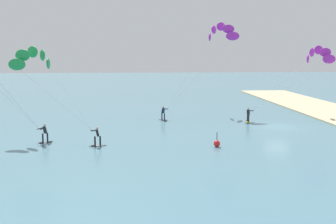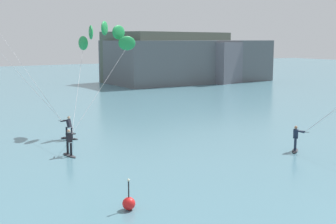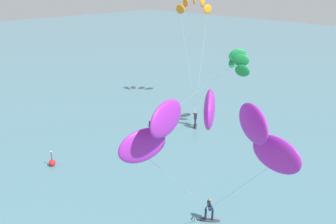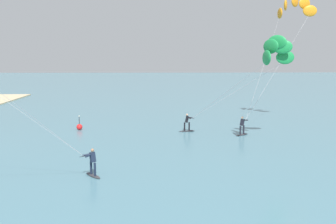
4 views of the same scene
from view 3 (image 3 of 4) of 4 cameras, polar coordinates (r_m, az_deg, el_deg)
kitesurfer_mid_water at (r=35.60m, az=10.22°, el=7.44°), size 7.84×9.11×8.59m
kitesurfer_far_out at (r=11.29m, az=6.36°, el=-3.99°), size 9.22×10.74×11.90m
kitesurfer_downwind at (r=44.39m, az=4.11°, el=15.64°), size 8.65×8.92×12.95m
marker_buoy at (r=32.32m, az=-17.67°, el=-7.55°), size 0.56×0.56×1.38m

